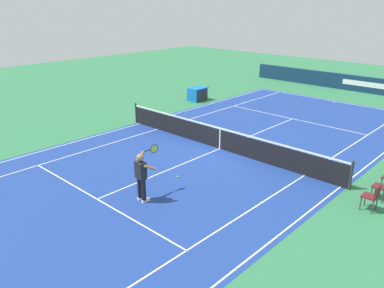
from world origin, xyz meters
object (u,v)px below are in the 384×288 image
Objects in this scene: tennis_net at (220,138)px; tennis_ball at (178,177)px; tennis_player_near at (142,175)px; equipment_cart_tarped at (198,94)px; spectator_chair_4 at (383,186)px; spectator_chair_5 at (373,195)px.

tennis_net is 3.50m from tennis_ball.
tennis_net is 6.89× the size of tennis_player_near.
tennis_net is 5.55m from tennis_player_near.
tennis_ball is 11.97m from equipment_cart_tarped.
spectator_chair_4 is at bearing 89.80° from tennis_net.
spectator_chair_5 is (0.95, 6.86, 0.03)m from tennis_net.
tennis_player_near is at bearing -51.96° from spectator_chair_5.
spectator_chair_4 is at bearing 180.00° from spectator_chair_5.
tennis_player_near reaches higher than equipment_cart_tarped.
tennis_player_near is at bearing 11.73° from tennis_ball.
tennis_player_near reaches higher than tennis_net.
equipment_cart_tarped is (-9.33, -7.48, 0.40)m from tennis_ball.
tennis_net is 177.27× the size of tennis_ball.
spectator_chair_4 is 0.93m from spectator_chair_5.
tennis_net is 6.93m from spectator_chair_5.
tennis_net is 9.36× the size of equipment_cart_tarped.
spectator_chair_4 reaches higher than equipment_cart_tarped.
equipment_cart_tarped is at bearing -131.40° from tennis_net.
tennis_ball is 0.08× the size of spectator_chair_4.
spectator_chair_5 reaches higher than tennis_ball.
tennis_ball is (3.39, 0.74, -0.46)m from tennis_net.
spectator_chair_4 is 1.00× the size of spectator_chair_5.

